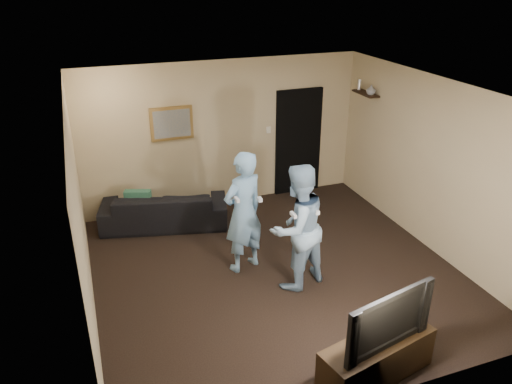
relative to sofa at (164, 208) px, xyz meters
name	(u,v)px	position (x,y,z in m)	size (l,w,h in m)	color
ground	(275,271)	(1.22, -1.95, -0.30)	(5.00, 5.00, 0.00)	black
ceiling	(279,92)	(1.22, -1.95, 2.30)	(5.00, 5.00, 0.04)	silver
wall_back	(223,134)	(1.22, 0.55, 1.00)	(5.00, 0.04, 2.60)	tan
wall_front	(381,294)	(1.22, -4.45, 1.00)	(5.00, 0.04, 2.60)	tan
wall_left	(80,218)	(-1.28, -1.95, 1.00)	(0.04, 5.00, 2.60)	tan
wall_right	(432,165)	(3.72, -1.95, 1.00)	(0.04, 5.00, 2.60)	tan
sofa	(164,208)	(0.00, 0.00, 0.00)	(2.07, 0.81, 0.61)	black
throw_pillow	(138,203)	(-0.41, 0.00, 0.18)	(0.43, 0.14, 0.43)	#1B513D
painting_frame	(172,123)	(0.32, 0.52, 1.30)	(0.72, 0.05, 0.57)	olive
painting_canvas	(172,124)	(0.32, 0.50, 1.30)	(0.62, 0.01, 0.47)	slate
doorway	(298,142)	(2.67, 0.52, 0.70)	(0.90, 0.06, 2.00)	black
light_switch	(269,130)	(2.07, 0.52, 1.00)	(0.08, 0.02, 0.12)	silver
wall_shelf	(366,93)	(3.61, -0.15, 1.69)	(0.20, 0.60, 0.03)	black
shelf_vase	(371,90)	(3.61, -0.31, 1.79)	(0.16, 0.16, 0.17)	#9E9EA2
shelf_figurine	(359,85)	(3.61, 0.08, 1.79)	(0.06, 0.06, 0.18)	silver
tv_console	(376,358)	(1.46, -4.20, -0.05)	(1.31, 0.42, 0.47)	black
television	(382,316)	(1.46, -4.20, 0.50)	(1.12, 0.15, 0.64)	black
wii_player_left	(243,212)	(0.83, -1.70, 0.59)	(0.76, 0.63, 1.78)	#7AABD3
wii_player_right	(297,227)	(1.36, -2.33, 0.57)	(1.01, 0.89, 1.75)	#8FB3D1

